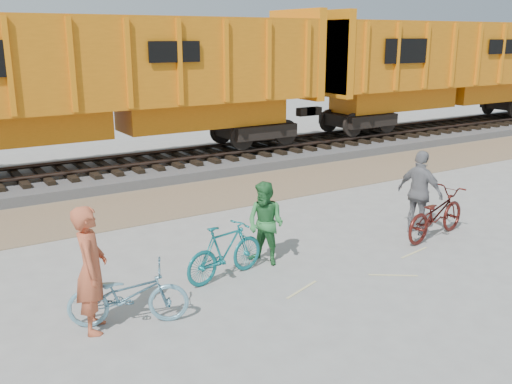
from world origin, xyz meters
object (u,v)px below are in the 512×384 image
person_solo (91,269)px  bicycle_maroon (436,214)px  bicycle_blue (128,295)px  person_man (266,224)px  person_woman (420,193)px  hopper_car_right (447,66)px  bicycle_teal (225,251)px  hopper_car_center (111,80)px

person_solo → bicycle_maroon: bearing=-69.1°
bicycle_blue → person_man: bearing=-50.9°
bicycle_maroon → person_woman: (-0.10, 0.40, 0.40)m
bicycle_blue → person_solo: bearing=101.3°
person_man → bicycle_maroon: bearing=54.8°
person_solo → hopper_car_right: bearing=-43.2°
bicycle_maroon → person_man: size_ratio=1.26×
bicycle_blue → person_man: person_man is taller
bicycle_blue → bicycle_teal: (2.08, 0.72, 0.04)m
bicycle_maroon → person_woman: bearing=3.8°
person_woman → person_solo: bearing=84.1°
hopper_car_right → person_solo: bearing=-153.4°
hopper_car_center → person_man: hopper_car_center is taller
person_man → person_woman: size_ratio=0.86×
hopper_car_right → person_woman: (-11.06, -8.77, -2.07)m
bicycle_blue → person_solo: 0.71m
bicycle_blue → bicycle_teal: 2.20m
hopper_car_center → hopper_car_right: size_ratio=1.00×
hopper_car_center → bicycle_blue: 10.15m
hopper_car_right → bicycle_blue: size_ratio=7.68×
person_solo → person_man: size_ratio=1.20×
hopper_car_right → person_man: 17.28m
bicycle_teal → person_man: size_ratio=1.07×
hopper_car_right → person_man: hopper_car_right is taller
bicycle_teal → bicycle_maroon: bicycle_maroon is taller
bicycle_blue → person_solo: person_solo is taller
hopper_car_center → hopper_car_right: (15.00, 0.00, 0.00)m
bicycle_blue → bicycle_teal: size_ratio=1.05×
bicycle_maroon → bicycle_teal: bearing=73.6°
person_solo → person_woman: size_ratio=1.03×
bicycle_teal → person_man: bearing=-89.8°
bicycle_maroon → person_man: (-3.95, 0.73, 0.27)m
hopper_car_center → person_solo: (-3.50, -9.26, -2.03)m
hopper_car_right → person_solo: (-18.50, -9.26, -2.03)m
hopper_car_right → person_woman: hopper_car_right is taller
person_solo → person_woman: person_solo is taller
hopper_car_center → bicycle_teal: bearing=-96.0°
bicycle_blue → bicycle_maroon: (7.03, 0.19, 0.06)m
bicycle_teal → person_woman: size_ratio=0.92×
person_man → person_woman: person_woman is taller
bicycle_blue → bicycle_maroon: bicycle_maroon is taller
bicycle_teal → person_woman: bearing=-102.6°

